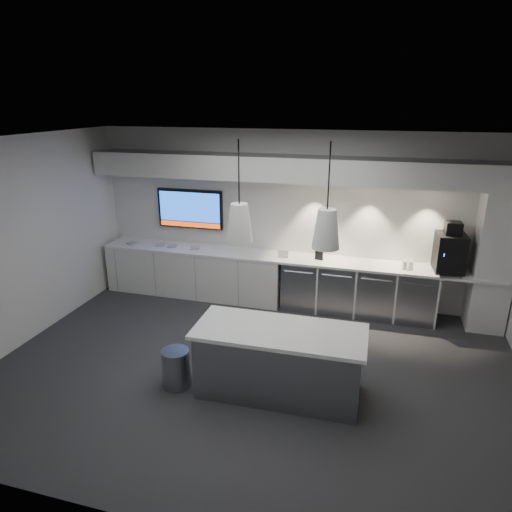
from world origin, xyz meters
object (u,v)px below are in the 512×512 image
(island, at_px, (279,361))
(coffee_machine, at_px, (450,251))
(wall_tv, at_px, (190,209))
(bin, at_px, (176,368))

(island, distance_m, coffee_machine, 3.43)
(wall_tv, relative_size, bin, 2.51)
(island, xyz_separation_m, coffee_machine, (2.13, 2.58, 0.79))
(island, relative_size, bin, 4.14)
(coffee_machine, bearing_deg, island, -134.08)
(bin, relative_size, coffee_machine, 0.63)
(island, height_order, coffee_machine, coffee_machine)
(wall_tv, xyz_separation_m, bin, (1.06, -3.04, -1.31))
(wall_tv, xyz_separation_m, coffee_machine, (4.47, -0.25, -0.33))
(wall_tv, height_order, coffee_machine, wall_tv)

